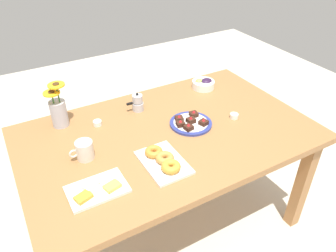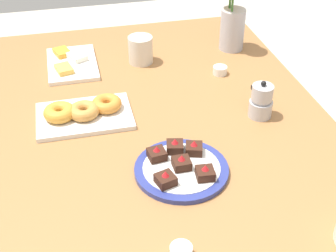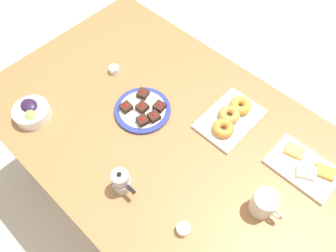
# 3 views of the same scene
# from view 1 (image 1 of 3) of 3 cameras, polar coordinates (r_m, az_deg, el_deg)

# --- Properties ---
(ground_plane) EXTENTS (6.00, 6.00, 0.00)m
(ground_plane) POSITION_cam_1_polar(r_m,az_deg,el_deg) (2.32, -0.00, -16.08)
(ground_plane) COLOR beige
(dining_table) EXTENTS (1.60, 1.00, 0.74)m
(dining_table) POSITION_cam_1_polar(r_m,az_deg,el_deg) (1.87, -0.00, -3.18)
(dining_table) COLOR #9E6B3D
(dining_table) RESTS_ON ground_plane
(coffee_mug) EXTENTS (0.12, 0.09, 0.10)m
(coffee_mug) POSITION_cam_1_polar(r_m,az_deg,el_deg) (1.66, -14.35, -4.08)
(coffee_mug) COLOR beige
(coffee_mug) RESTS_ON dining_table
(grape_bowl) EXTENTS (0.15, 0.15, 0.07)m
(grape_bowl) POSITION_cam_1_polar(r_m,az_deg,el_deg) (2.26, 6.20, 7.32)
(grape_bowl) COLOR white
(grape_bowl) RESTS_ON dining_table
(cheese_platter) EXTENTS (0.26, 0.17, 0.03)m
(cheese_platter) POSITION_cam_1_polar(r_m,az_deg,el_deg) (1.50, -12.28, -10.73)
(cheese_platter) COLOR white
(cheese_platter) RESTS_ON dining_table
(croissant_platter) EXTENTS (0.19, 0.28, 0.05)m
(croissant_platter) POSITION_cam_1_polar(r_m,az_deg,el_deg) (1.59, -0.81, -6.05)
(croissant_platter) COLOR white
(croissant_platter) RESTS_ON dining_table
(jam_cup_honey) EXTENTS (0.05, 0.05, 0.03)m
(jam_cup_honey) POSITION_cam_1_polar(r_m,az_deg,el_deg) (1.90, -12.19, 0.54)
(jam_cup_honey) COLOR white
(jam_cup_honey) RESTS_ON dining_table
(jam_cup_berry) EXTENTS (0.05, 0.05, 0.03)m
(jam_cup_berry) POSITION_cam_1_polar(r_m,az_deg,el_deg) (1.96, 11.44, 1.76)
(jam_cup_berry) COLOR white
(jam_cup_berry) RESTS_ON dining_table
(dessert_plate) EXTENTS (0.24, 0.24, 0.05)m
(dessert_plate) POSITION_cam_1_polar(r_m,az_deg,el_deg) (1.87, 3.99, 0.51)
(dessert_plate) COLOR navy
(dessert_plate) RESTS_ON dining_table
(flower_vase) EXTENTS (0.12, 0.10, 0.27)m
(flower_vase) POSITION_cam_1_polar(r_m,az_deg,el_deg) (1.92, -18.54, 2.48)
(flower_vase) COLOR #B2B2BC
(flower_vase) RESTS_ON dining_table
(moka_pot) EXTENTS (0.11, 0.07, 0.12)m
(moka_pot) POSITION_cam_1_polar(r_m,az_deg,el_deg) (1.99, -5.32, 4.00)
(moka_pot) COLOR #B7B7BC
(moka_pot) RESTS_ON dining_table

